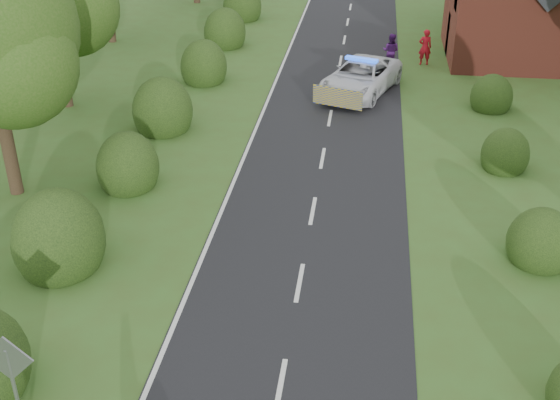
# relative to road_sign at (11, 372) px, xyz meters

# --- Properties ---
(road) EXTENTS (6.00, 70.00, 0.02)m
(road) POSITION_rel_road_sign_xyz_m (5.00, 13.00, -1.64)
(road) COLOR black
(road) RESTS_ON ground
(road_markings) EXTENTS (4.96, 70.00, 0.01)m
(road_markings) POSITION_rel_road_sign_xyz_m (3.40, 10.93, -1.63)
(road_markings) COLOR white
(road_markings) RESTS_ON road
(hedgerow_left) EXTENTS (2.75, 50.41, 3.00)m
(hedgerow_left) POSITION_rel_road_sign_xyz_m (-1.51, 9.69, -0.91)
(hedgerow_left) COLOR black
(hedgerow_left) RESTS_ON ground
(hedgerow_right) EXTENTS (2.10, 45.78, 2.10)m
(hedgerow_right) POSITION_rel_road_sign_xyz_m (11.60, 9.21, -1.10)
(hedgerow_right) COLOR black
(hedgerow_right) RESTS_ON ground
(road_sign) EXTENTS (1.06, 0.08, 2.53)m
(road_sign) POSITION_rel_road_sign_xyz_m (0.00, 0.00, 0.00)
(road_sign) COLOR gray
(road_sign) RESTS_ON ground
(police_van) EXTENTS (4.12, 5.94, 1.65)m
(police_van) POSITION_rel_road_sign_xyz_m (6.14, 21.30, -0.90)
(police_van) COLOR silver
(police_van) RESTS_ON ground
(pedestrian_red) EXTENTS (0.71, 0.51, 1.81)m
(pedestrian_red) POSITION_rel_road_sign_xyz_m (9.25, 26.03, -0.75)
(pedestrian_red) COLOR red
(pedestrian_red) RESTS_ON ground
(pedestrian_purple) EXTENTS (1.02, 0.90, 1.74)m
(pedestrian_purple) POSITION_rel_road_sign_xyz_m (7.52, 25.23, -0.78)
(pedestrian_purple) COLOR #5B1E76
(pedestrian_purple) RESTS_ON ground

